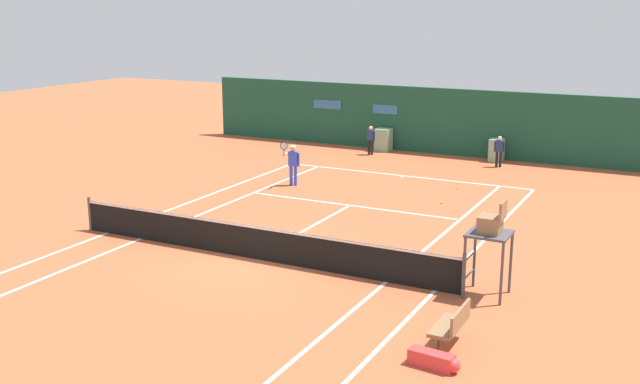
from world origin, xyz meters
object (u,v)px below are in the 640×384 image
Objects in this scene: tennis_ball_by_sideline at (425,266)px; ball_kid_left_post at (371,138)px; ball_kid_centre_post at (499,149)px; tennis_ball_mid_court at (441,203)px; equipment_bag at (436,361)px; player_on_baseline at (293,162)px; umpire_chair at (490,232)px; player_bench at (452,324)px; tennis_ball_near_service_line at (457,188)px.

ball_kid_left_post is at bearing 118.78° from tennis_ball_by_sideline.
ball_kid_centre_post reaches higher than tennis_ball_mid_court.
equipment_bag is 19.49m from ball_kid_centre_post.
player_on_baseline is 10.24m from tennis_ball_by_sideline.
equipment_bag is 0.78× the size of ball_kid_centre_post.
umpire_chair reaches higher than ball_kid_centre_post.
equipment_bag is 0.59× the size of player_on_baseline.
tennis_ball_by_sideline is (-2.13, 5.45, -0.13)m from equipment_bag.
equipment_bag is 12.62m from tennis_ball_mid_court.
player_bench is 4.88m from tennis_ball_by_sideline.
player_on_baseline is at bearing 179.64° from tennis_ball_mid_court.
ball_kid_centre_post is (-3.55, 18.07, 0.28)m from player_bench.
ball_kid_centre_post is at bearing 100.58° from equipment_bag.
ball_kid_centre_post is at bearing -171.22° from ball_kid_left_post.
ball_kid_left_post is at bearing 28.04° from player_bench.
ball_kid_left_post is at bearing 140.09° from tennis_ball_near_service_line.
ball_kid_left_post is 20.05× the size of tennis_ball_near_service_line.
umpire_chair is 2.87m from tennis_ball_by_sideline.
tennis_ball_mid_court is (-3.72, 7.85, -1.58)m from umpire_chair.
player_on_baseline is at bearing 41.94° from player_bench.
tennis_ball_mid_court is (5.83, -7.12, -0.75)m from ball_kid_left_post.
umpire_chair is 1.76× the size of ball_kid_left_post.
player_bench is 0.68× the size of player_on_baseline.
ball_kid_centre_post is at bearing 85.32° from tennis_ball_near_service_line.
tennis_ball_near_service_line is at bearing 148.87° from ball_kid_left_post.
tennis_ball_by_sideline is at bearing 127.56° from ball_kid_left_post.
umpire_chair is at bearing -64.66° from tennis_ball_mid_court.
umpire_chair is 15.40m from ball_kid_centre_post.
tennis_ball_near_service_line is (5.93, 2.33, -0.92)m from player_on_baseline.
tennis_ball_mid_court is at bearing -86.55° from tennis_ball_near_service_line.
player_on_baseline reaches higher than ball_kid_centre_post.
equipment_bag is 15.58× the size of tennis_ball_mid_court.
equipment_bag is at bearing -74.59° from tennis_ball_near_service_line.
player_bench is at bearing 117.79° from player_on_baseline.
player_bench is 14.77m from player_on_baseline.
umpire_chair is at bearing -32.35° from tennis_ball_by_sideline.
tennis_ball_by_sideline is (7.52, -13.70, -0.75)m from ball_kid_left_post.
ball_kid_centre_post is 13.79m from tennis_ball_by_sideline.
tennis_ball_mid_court is at bearing 104.49° from tennis_ball_by_sideline.
player_bench reaches higher than equipment_bag.
umpire_chair reaches higher than player_bench.
ball_kid_centre_post is 7.17m from tennis_ball_mid_court.
equipment_bag is 14.93m from tennis_ball_near_service_line.
ball_kid_left_post reaches higher than tennis_ball_by_sideline.
ball_kid_left_post is 1.00× the size of ball_kid_centre_post.
tennis_ball_by_sideline is (-2.10, 4.37, -0.47)m from player_bench.
umpire_chair reaches higher than tennis_ball_near_service_line.
ball_kid_centre_post is 20.06× the size of tennis_ball_mid_court.
equipment_bag reaches higher than tennis_ball_mid_court.
equipment_bag is 0.78× the size of ball_kid_left_post.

